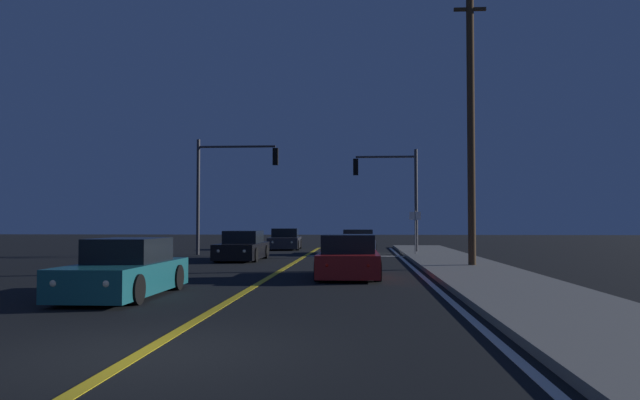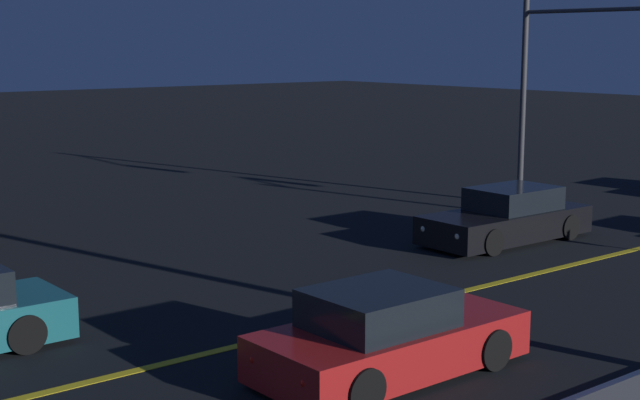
{
  "view_description": "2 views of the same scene",
  "coord_description": "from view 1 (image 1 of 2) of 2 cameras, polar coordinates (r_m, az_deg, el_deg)",
  "views": [
    {
      "loc": [
        2.86,
        -7.96,
        1.71
      ],
      "look_at": [
        0.75,
        23.59,
        2.87
      ],
      "focal_mm": 34.7,
      "sensor_mm": 36.0,
      "label": 1
    },
    {
      "loc": [
        12.07,
        2.34,
        4.88
      ],
      "look_at": [
        -1.44,
        13.15,
        1.92
      ],
      "focal_mm": 51.75,
      "sensor_mm": 36.0,
      "label": 2
    }
  ],
  "objects": [
    {
      "name": "lane_line_edge_right",
      "position": [
        20.68,
        9.24,
        -6.8
      ],
      "size": [
        0.16,
        42.67,
        0.01
      ],
      "primitive_type": "cube",
      "color": "silver",
      "rests_on": "ground"
    },
    {
      "name": "utility_pole_right",
      "position": [
        23.88,
        13.74,
        7.68
      ],
      "size": [
        1.42,
        0.28,
        11.1
      ],
      "color": "#42301E",
      "rests_on": "ground"
    },
    {
      "name": "lane_line_center",
      "position": [
        20.78,
        -4.13,
        -6.79
      ],
      "size": [
        0.2,
        42.67,
        0.01
      ],
      "primitive_type": "cube",
      "color": "gold",
      "rests_on": "ground"
    },
    {
      "name": "street_sign_corner",
      "position": [
        31.18,
        8.77,
        -2.36
      ],
      "size": [
        0.56,
        0.06,
        2.3
      ],
      "color": "slate",
      "rests_on": "ground"
    },
    {
      "name": "stop_bar",
      "position": [
        31.61,
        3.22,
        -5.19
      ],
      "size": [
        5.04,
        0.5,
        0.01
      ],
      "primitive_type": "cube",
      "color": "silver",
      "rests_on": "ground"
    },
    {
      "name": "traffic_signal_far_left",
      "position": [
        33.34,
        -8.63,
        2.09
      ],
      "size": [
        4.39,
        0.28,
        6.17
      ],
      "color": "#38383D",
      "rests_on": "ground"
    },
    {
      "name": "car_parked_curb_charcoal",
      "position": [
        39.76,
        -3.24,
        -3.72
      ],
      "size": [
        2.13,
        4.52,
        1.34
      ],
      "rotation": [
        0.0,
        0.0,
        3.19
      ],
      "color": "#2D2D33",
      "rests_on": "ground"
    },
    {
      "name": "traffic_signal_near_right",
      "position": [
        33.97,
        6.77,
        1.42
      ],
      "size": [
        3.51,
        0.28,
        5.72
      ],
      "rotation": [
        0.0,
        0.0,
        3.14
      ],
      "color": "#38383D",
      "rests_on": "ground"
    },
    {
      "name": "sidewalk_right",
      "position": [
        20.92,
        14.32,
        -6.51
      ],
      "size": [
        3.2,
        45.18,
        0.15
      ],
      "primitive_type": "cube",
      "color": "slate",
      "rests_on": "ground"
    },
    {
      "name": "car_mid_block_black",
      "position": [
        28.51,
        -7.16,
        -4.35
      ],
      "size": [
        1.9,
        4.7,
        1.34
      ],
      "rotation": [
        0.0,
        0.0,
        3.14
      ],
      "color": "black",
      "rests_on": "ground"
    },
    {
      "name": "car_following_oncoming_white",
      "position": [
        33.79,
        3.5,
        -4.01
      ],
      "size": [
        1.97,
        4.31,
        1.34
      ],
      "rotation": [
        0.0,
        0.0,
        0.02
      ],
      "color": "silver",
      "rests_on": "ground"
    },
    {
      "name": "ground_plane",
      "position": [
        8.63,
        -16.08,
        -13.42
      ],
      "size": [
        160.0,
        160.0,
        0.0
      ],
      "primitive_type": "plane",
      "color": "black"
    },
    {
      "name": "car_far_approaching_red",
      "position": [
        19.31,
        2.62,
        -5.44
      ],
      "size": [
        1.99,
        4.29,
        1.34
      ],
      "rotation": [
        0.0,
        0.0,
        0.01
      ],
      "color": "maroon",
      "rests_on": "ground"
    },
    {
      "name": "car_distant_tail_teal",
      "position": [
        15.15,
        -17.51,
        -6.27
      ],
      "size": [
        1.82,
        4.64,
        1.34
      ],
      "rotation": [
        0.0,
        0.0,
        3.14
      ],
      "color": "#195960",
      "rests_on": "ground"
    }
  ]
}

